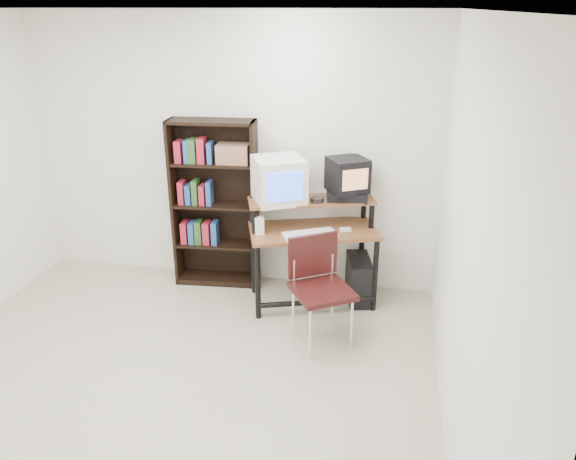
% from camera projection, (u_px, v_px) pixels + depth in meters
% --- Properties ---
extents(floor, '(4.00, 4.00, 0.01)m').
position_uv_depth(floor, '(158.00, 396.00, 4.06)').
color(floor, beige).
rests_on(floor, ground).
extents(ceiling, '(4.00, 4.00, 0.01)m').
position_uv_depth(ceiling, '(118.00, 10.00, 3.09)').
color(ceiling, white).
rests_on(ceiling, back_wall).
extents(back_wall, '(4.00, 0.01, 2.60)m').
position_uv_depth(back_wall, '(230.00, 153.00, 5.40)').
color(back_wall, white).
rests_on(back_wall, floor).
extents(right_wall, '(0.01, 4.00, 2.60)m').
position_uv_depth(right_wall, '(466.00, 253.00, 3.22)').
color(right_wall, white).
rests_on(right_wall, floor).
extents(computer_desk, '(1.27, 0.90, 0.98)m').
position_uv_depth(computer_desk, '(313.00, 234.00, 5.13)').
color(computer_desk, brown).
rests_on(computer_desk, floor).
extents(crt_monitor, '(0.57, 0.57, 0.40)m').
position_uv_depth(crt_monitor, '(279.00, 180.00, 5.01)').
color(crt_monitor, white).
rests_on(crt_monitor, computer_desk).
extents(vcr, '(0.40, 0.31, 0.08)m').
position_uv_depth(vcr, '(346.00, 196.00, 5.11)').
color(vcr, black).
rests_on(vcr, computer_desk).
extents(crt_tv, '(0.44, 0.43, 0.30)m').
position_uv_depth(crt_tv, '(348.00, 175.00, 5.05)').
color(crt_tv, black).
rests_on(crt_tv, vcr).
extents(cd_spindle, '(0.14, 0.14, 0.05)m').
position_uv_depth(cd_spindle, '(317.00, 200.00, 5.04)').
color(cd_spindle, '#26262B').
rests_on(cd_spindle, computer_desk).
extents(keyboard, '(0.51, 0.41, 0.03)m').
position_uv_depth(keyboard, '(310.00, 235.00, 4.95)').
color(keyboard, white).
rests_on(keyboard, computer_desk).
extents(mousepad, '(0.27, 0.24, 0.01)m').
position_uv_depth(mousepad, '(347.00, 232.00, 5.06)').
color(mousepad, black).
rests_on(mousepad, computer_desk).
extents(mouse, '(0.11, 0.09, 0.03)m').
position_uv_depth(mouse, '(345.00, 230.00, 5.05)').
color(mouse, white).
rests_on(mouse, mousepad).
extents(desk_speaker, '(0.10, 0.10, 0.17)m').
position_uv_depth(desk_speaker, '(259.00, 226.00, 4.96)').
color(desk_speaker, white).
rests_on(desk_speaker, computer_desk).
extents(pc_tower, '(0.29, 0.48, 0.42)m').
position_uv_depth(pc_tower, '(359.00, 279.00, 5.32)').
color(pc_tower, black).
rests_on(pc_tower, floor).
extents(school_chair, '(0.62, 0.62, 0.90)m').
position_uv_depth(school_chair, '(319.00, 279.00, 4.56)').
color(school_chair, black).
rests_on(school_chair, floor).
extents(bookshelf, '(0.84, 0.34, 1.65)m').
position_uv_depth(bookshelf, '(215.00, 201.00, 5.45)').
color(bookshelf, black).
rests_on(bookshelf, floor).
extents(wall_outlet, '(0.02, 0.08, 0.12)m').
position_uv_depth(wall_outlet, '(436.00, 307.00, 4.64)').
color(wall_outlet, beige).
rests_on(wall_outlet, right_wall).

